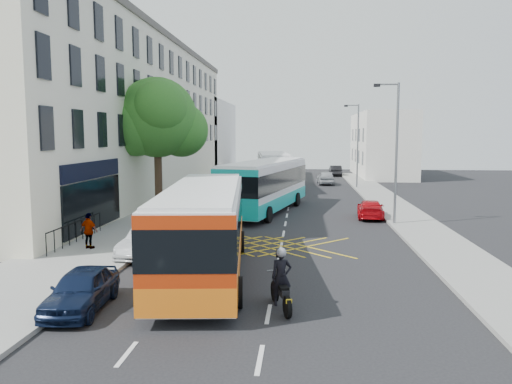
% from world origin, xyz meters
% --- Properties ---
extents(ground, '(120.00, 120.00, 0.00)m').
position_xyz_m(ground, '(0.00, 0.00, 0.00)').
color(ground, black).
rests_on(ground, ground).
extents(pavement_left, '(5.00, 70.00, 0.15)m').
position_xyz_m(pavement_left, '(-8.50, 15.00, 0.07)').
color(pavement_left, gray).
rests_on(pavement_left, ground).
extents(pavement_right, '(3.00, 70.00, 0.15)m').
position_xyz_m(pavement_right, '(7.50, 15.00, 0.07)').
color(pavement_right, gray).
rests_on(pavement_right, ground).
extents(terrace_main, '(8.30, 45.00, 13.50)m').
position_xyz_m(terrace_main, '(-14.00, 24.49, 6.76)').
color(terrace_main, beige).
rests_on(terrace_main, ground).
extents(terrace_far, '(8.00, 20.00, 10.00)m').
position_xyz_m(terrace_far, '(-14.00, 55.00, 5.00)').
color(terrace_far, silver).
rests_on(terrace_far, ground).
extents(building_right, '(6.00, 18.00, 8.00)m').
position_xyz_m(building_right, '(11.00, 48.00, 4.00)').
color(building_right, silver).
rests_on(building_right, ground).
extents(street_tree, '(6.30, 5.70, 8.80)m').
position_xyz_m(street_tree, '(-8.51, 14.97, 6.29)').
color(street_tree, '#382619').
rests_on(street_tree, pavement_left).
extents(lamp_near, '(1.45, 0.15, 8.00)m').
position_xyz_m(lamp_near, '(6.20, 12.00, 4.62)').
color(lamp_near, slate).
rests_on(lamp_near, pavement_right).
extents(lamp_far, '(1.45, 0.15, 8.00)m').
position_xyz_m(lamp_far, '(6.20, 32.00, 4.62)').
color(lamp_far, slate).
rests_on(lamp_far, pavement_right).
extents(railings, '(0.08, 5.60, 1.14)m').
position_xyz_m(railings, '(-9.70, 5.30, 0.72)').
color(railings, black).
rests_on(railings, pavement_left).
extents(bus_near, '(4.00, 12.04, 3.32)m').
position_xyz_m(bus_near, '(-2.72, 1.23, 1.75)').
color(bus_near, silver).
rests_on(bus_near, ground).
extents(bus_mid, '(5.46, 12.67, 3.47)m').
position_xyz_m(bus_mid, '(-1.51, 16.48, 1.83)').
color(bus_mid, silver).
rests_on(bus_mid, ground).
extents(bus_far, '(4.19, 12.59, 3.48)m').
position_xyz_m(bus_far, '(-1.83, 31.57, 1.83)').
color(bus_far, silver).
rests_on(bus_far, ground).
extents(motorbike, '(0.83, 2.08, 1.90)m').
position_xyz_m(motorbike, '(0.35, -2.57, 0.89)').
color(motorbike, black).
rests_on(motorbike, ground).
extents(parked_car_blue, '(1.72, 3.76, 1.25)m').
position_xyz_m(parked_car_blue, '(-5.60, -3.15, 0.63)').
color(parked_car_blue, '#0C1732').
rests_on(parked_car_blue, ground).
extents(parked_car_silver, '(1.90, 4.16, 1.32)m').
position_xyz_m(parked_car_silver, '(-5.60, 3.61, 0.66)').
color(parked_car_silver, '#9B9EA2').
rests_on(parked_car_silver, ground).
extents(red_hatchback, '(1.96, 4.07, 1.14)m').
position_xyz_m(red_hatchback, '(5.28, 14.56, 0.57)').
color(red_hatchback, '#B7070F').
rests_on(red_hatchback, ground).
extents(distant_car_grey, '(2.19, 4.40, 1.20)m').
position_xyz_m(distant_car_grey, '(-1.83, 44.72, 0.60)').
color(distant_car_grey, '#404347').
rests_on(distant_car_grey, ground).
extents(distant_car_silver, '(1.87, 4.27, 1.43)m').
position_xyz_m(distant_car_silver, '(3.47, 36.11, 0.72)').
color(distant_car_silver, '#9FA2A6').
rests_on(distant_car_silver, ground).
extents(distant_car_dark, '(1.50, 4.06, 1.33)m').
position_xyz_m(distant_car_dark, '(5.23, 47.57, 0.66)').
color(distant_car_dark, black).
rests_on(distant_car_dark, ground).
extents(pedestrian_far, '(1.02, 0.68, 1.61)m').
position_xyz_m(pedestrian_far, '(-8.52, 4.07, 0.96)').
color(pedestrian_far, gray).
rests_on(pedestrian_far, pavement_left).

